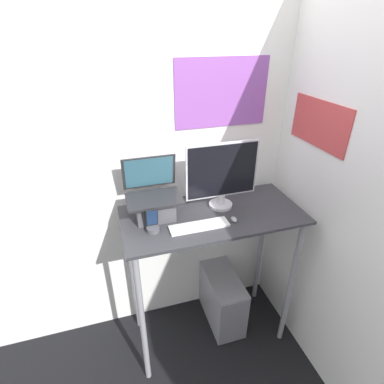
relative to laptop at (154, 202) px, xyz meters
name	(u,v)px	position (x,y,z in m)	size (l,w,h in m)	color
ground_plane	(220,361)	(0.36, -0.35, -1.24)	(12.00, 12.00, 0.00)	black
wall_back	(196,168)	(0.36, 0.28, 0.06)	(6.00, 0.06, 2.60)	white
wall_side_right	(335,197)	(1.02, -0.35, 0.06)	(0.06, 6.00, 2.60)	white
desk	(212,240)	(0.36, -0.08, -0.31)	(1.16, 0.54, 1.14)	#333338
laptop	(154,202)	(0.00, 0.00, 0.00)	(0.33, 0.28, 0.37)	#4C4C51
monitor	(222,176)	(0.44, 0.00, 0.12)	(0.47, 0.15, 0.44)	silver
keyboard	(199,226)	(0.23, -0.19, -0.10)	(0.36, 0.10, 0.02)	white
mouse	(234,219)	(0.45, -0.19, -0.09)	(0.03, 0.06, 0.02)	#99999E
cell_phone	(153,226)	(-0.04, -0.15, -0.06)	(0.08, 0.08, 0.15)	#4C4C51
computer_tower	(222,298)	(0.51, 0.01, -1.01)	(0.24, 0.49, 0.45)	gray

